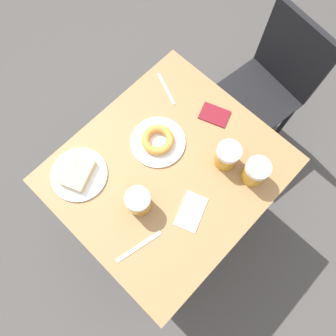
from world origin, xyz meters
TOP-DOWN VIEW (x-y plane):
  - ground_plane at (0.00, 0.00)m, footprint 8.00×8.00m
  - table at (0.00, 0.00)m, footprint 0.81×0.91m
  - chair at (-0.00, 0.83)m, footprint 0.45×0.45m
  - plate_with_cake at (-0.25, -0.27)m, footprint 0.24×0.24m
  - plate_with_donut at (-0.12, 0.06)m, footprint 0.24×0.24m
  - beer_mug_left at (0.02, -0.19)m, footprint 0.10×0.10m
  - beer_mug_center at (0.27, 0.22)m, footprint 0.10×0.10m
  - beer_mug_right at (0.15, 0.19)m, footprint 0.10×0.10m
  - napkin_folded at (0.19, -0.06)m, footprint 0.14×0.17m
  - fork at (-0.28, 0.27)m, footprint 0.17×0.08m
  - knife at (0.14, -0.31)m, footprint 0.06×0.20m
  - passport_near_edge at (-0.03, 0.33)m, footprint 0.15×0.13m

SIDE VIEW (x-z plane):
  - ground_plane at x=0.00m, z-range 0.00..0.00m
  - chair at x=0.00m, z-range 0.09..1.00m
  - table at x=0.00m, z-range 0.32..1.09m
  - knife at x=0.14m, z-range 0.78..0.78m
  - fork at x=-0.28m, z-range 0.78..0.78m
  - napkin_folded at x=0.19m, z-range 0.78..0.78m
  - passport_near_edge at x=-0.03m, z-range 0.78..0.78m
  - plate_with_cake at x=-0.25m, z-range 0.77..0.81m
  - plate_with_donut at x=-0.12m, z-range 0.77..0.82m
  - beer_mug_left at x=0.02m, z-range 0.78..0.90m
  - beer_mug_center at x=0.27m, z-range 0.78..0.90m
  - beer_mug_right at x=0.15m, z-range 0.78..0.90m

